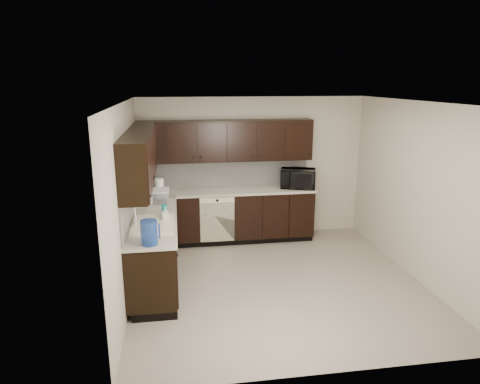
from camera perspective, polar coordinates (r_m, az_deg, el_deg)
name	(u,v)px	position (r m, az deg, el deg)	size (l,w,h in m)	color
floor	(277,282)	(6.23, 4.90, -11.80)	(4.00, 4.00, 0.00)	gray
ceiling	(281,102)	(5.58, 5.47, 11.82)	(4.00, 4.00, 0.00)	white
wall_back	(252,168)	(7.69, 1.65, 3.25)	(4.00, 0.02, 2.50)	#B9B19E
wall_left	(126,203)	(5.66, -14.91, -1.43)	(0.02, 4.00, 2.50)	#B9B19E
wall_right	(416,191)	(6.54, 22.45, 0.10)	(0.02, 4.00, 2.50)	#B9B19E
wall_front	(331,255)	(3.97, 12.06, -8.20)	(4.00, 0.02, 2.50)	#B9B19E
lower_cabinets	(200,231)	(6.94, -5.31, -5.24)	(3.00, 2.80, 0.90)	black
countertop	(199,201)	(6.79, -5.43, -1.23)	(3.03, 2.83, 0.04)	#BAB3A2
backsplash	(185,183)	(6.92, -7.32, 1.25)	(3.00, 2.80, 0.48)	beige
upper_cabinets	(192,147)	(6.69, -6.46, 5.98)	(3.00, 2.80, 0.70)	black
dishwasher	(217,217)	(7.20, -3.05, -3.34)	(0.58, 0.04, 0.78)	#EFE7C3
sink	(153,229)	(5.73, -11.50, -4.90)	(0.54, 0.82, 0.42)	#EFE7C3
microwave	(298,179)	(7.55, 7.73, 1.79)	(0.59, 0.40, 0.33)	black
soap_bottle_a	(165,214)	(5.84, -9.93, -2.85)	(0.09, 0.09, 0.19)	gray
soap_bottle_b	(150,197)	(6.62, -11.92, -0.67)	(0.09, 0.09, 0.23)	gray
toaster_oven	(153,185)	(7.37, -11.51, 0.88)	(0.36, 0.27, 0.23)	silver
storage_bin	(153,196)	(6.74, -11.51, -0.57)	(0.48, 0.35, 0.19)	silver
blue_pitcher	(149,233)	(5.02, -12.03, -5.31)	(0.19, 0.19, 0.29)	navy
teal_tumbler	(165,211)	(5.97, -10.03, -2.51)	(0.08, 0.08, 0.18)	#0C8585
paper_towel_roll	(160,188)	(6.97, -10.68, 0.53)	(0.14, 0.14, 0.32)	white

